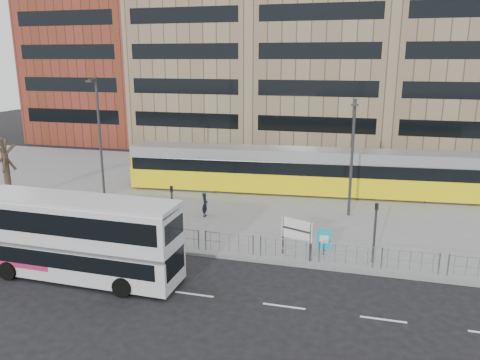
% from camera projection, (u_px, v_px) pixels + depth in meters
% --- Properties ---
extents(ground, '(120.00, 120.00, 0.00)m').
position_uv_depth(ground, '(185.00, 254.00, 24.82)').
color(ground, black).
rests_on(ground, ground).
extents(plaza, '(64.00, 24.00, 0.15)m').
position_uv_depth(plaza, '(242.00, 192.00, 36.03)').
color(plaza, gray).
rests_on(plaza, ground).
extents(kerb, '(64.00, 0.25, 0.17)m').
position_uv_depth(kerb, '(185.00, 252.00, 24.85)').
color(kerb, gray).
rests_on(kerb, ground).
extents(building_row, '(70.40, 18.40, 31.20)m').
position_uv_depth(building_row, '(305.00, 33.00, 53.24)').
color(building_row, maroon).
rests_on(building_row, ground).
extents(pedestrian_barrier, '(32.07, 0.07, 1.10)m').
position_uv_depth(pedestrian_barrier, '(224.00, 237.00, 24.55)').
color(pedestrian_barrier, gray).
rests_on(pedestrian_barrier, plaza).
extents(road_markings, '(62.00, 0.12, 0.01)m').
position_uv_depth(road_markings, '(173.00, 291.00, 20.83)').
color(road_markings, white).
rests_on(road_markings, ground).
extents(double_decker_bus, '(9.84, 2.68, 3.92)m').
position_uv_depth(double_decker_bus, '(77.00, 235.00, 21.68)').
color(double_decker_bus, silver).
rests_on(double_decker_bus, ground).
extents(tram, '(28.70, 5.12, 3.37)m').
position_uv_depth(tram, '(317.00, 172.00, 35.11)').
color(tram, yellow).
rests_on(tram, plaza).
extents(station_sign, '(1.67, 0.72, 2.04)m').
position_uv_depth(station_sign, '(297.00, 231.00, 23.74)').
color(station_sign, '#2D2D30').
rests_on(station_sign, plaza).
extents(ad_panel, '(0.73, 0.15, 1.37)m').
position_uv_depth(ad_panel, '(324.00, 240.00, 24.27)').
color(ad_panel, '#2D2D30').
rests_on(ad_panel, plaza).
extents(pedestrian, '(0.44, 0.61, 1.57)m').
position_uv_depth(pedestrian, '(205.00, 205.00, 30.14)').
color(pedestrian, black).
rests_on(pedestrian, plaza).
extents(traffic_light_west, '(0.20, 0.23, 3.10)m').
position_uv_depth(traffic_light_west, '(172.00, 205.00, 26.07)').
color(traffic_light_west, '#2D2D30').
rests_on(traffic_light_west, plaza).
extents(traffic_light_east, '(0.22, 0.24, 3.10)m').
position_uv_depth(traffic_light_east, '(375.00, 225.00, 22.99)').
color(traffic_light_east, '#2D2D30').
rests_on(traffic_light_east, plaza).
extents(lamp_post_west, '(0.45, 1.04, 8.70)m').
position_uv_depth(lamp_post_west, '(99.00, 132.00, 33.90)').
color(lamp_post_west, '#2D2D30').
rests_on(lamp_post_west, plaza).
extents(lamp_post_east, '(0.45, 1.04, 7.53)m').
position_uv_depth(lamp_post_east, '(352.00, 153.00, 29.45)').
color(lamp_post_east, '#2D2D30').
rests_on(lamp_post_east, plaza).
extents(bare_tree, '(4.16, 4.16, 6.67)m').
position_uv_depth(bare_tree, '(2.00, 135.00, 32.35)').
color(bare_tree, '#30251B').
rests_on(bare_tree, plaza).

